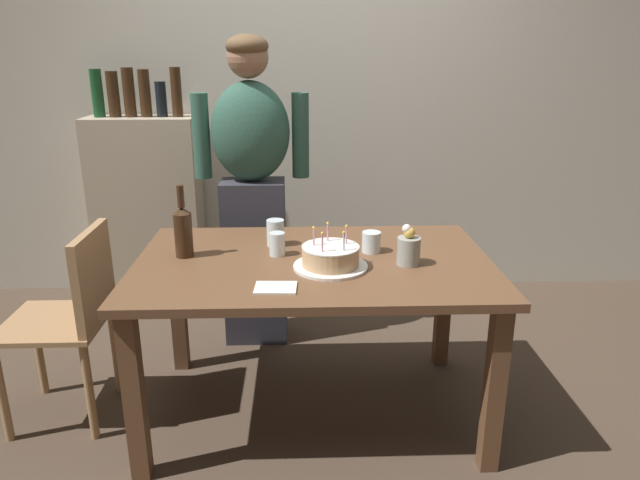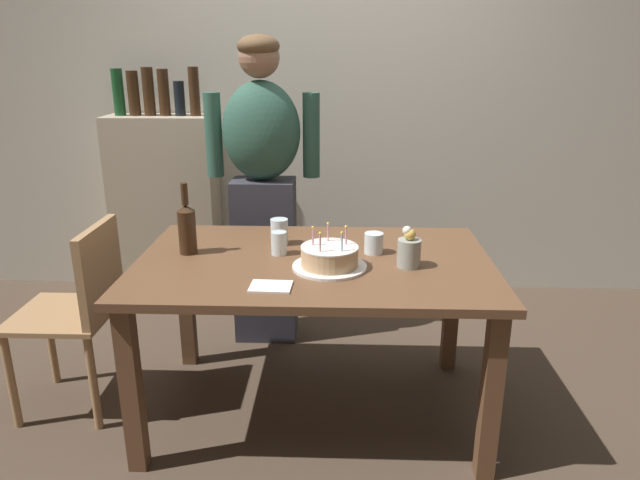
% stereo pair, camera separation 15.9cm
% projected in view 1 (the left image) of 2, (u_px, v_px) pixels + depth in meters
% --- Properties ---
extents(ground_plane, '(10.00, 10.00, 0.00)m').
position_uv_depth(ground_plane, '(314.00, 409.00, 2.68)').
color(ground_plane, '#47382B').
extents(back_wall, '(5.20, 0.10, 2.60)m').
position_uv_depth(back_wall, '(307.00, 96.00, 3.75)').
color(back_wall, beige).
rests_on(back_wall, ground_plane).
extents(dining_table, '(1.50, 0.96, 0.74)m').
position_uv_depth(dining_table, '(313.00, 281.00, 2.48)').
color(dining_table, brown).
rests_on(dining_table, ground_plane).
extents(birthday_cake, '(0.30, 0.30, 0.17)m').
position_uv_depth(birthday_cake, '(331.00, 258.00, 2.34)').
color(birthday_cake, white).
rests_on(birthday_cake, dining_table).
extents(water_glass_near, '(0.08, 0.08, 0.09)m').
position_uv_depth(water_glass_near, '(371.00, 242.00, 2.53)').
color(water_glass_near, silver).
rests_on(water_glass_near, dining_table).
extents(water_glass_far, '(0.07, 0.07, 0.10)m').
position_uv_depth(water_glass_far, '(277.00, 244.00, 2.49)').
color(water_glass_far, silver).
rests_on(water_glass_far, dining_table).
extents(water_glass_side, '(0.08, 0.08, 0.12)m').
position_uv_depth(water_glass_side, '(275.00, 233.00, 2.61)').
color(water_glass_side, silver).
rests_on(water_glass_side, dining_table).
extents(wine_bottle, '(0.08, 0.08, 0.31)m').
position_uv_depth(wine_bottle, '(183.00, 230.00, 2.46)').
color(wine_bottle, '#382314').
rests_on(wine_bottle, dining_table).
extents(napkin_stack, '(0.16, 0.12, 0.01)m').
position_uv_depth(napkin_stack, '(276.00, 288.00, 2.15)').
color(napkin_stack, white).
rests_on(napkin_stack, dining_table).
extents(flower_vase, '(0.10, 0.10, 0.17)m').
position_uv_depth(flower_vase, '(409.00, 248.00, 2.38)').
color(flower_vase, '#999E93').
rests_on(flower_vase, dining_table).
extents(person_man_bearded, '(0.61, 0.27, 1.66)m').
position_uv_depth(person_man_bearded, '(253.00, 189.00, 3.10)').
color(person_man_bearded, '#33333D').
rests_on(person_man_bearded, ground_plane).
extents(dining_chair, '(0.42, 0.42, 0.87)m').
position_uv_depth(dining_chair, '(75.00, 310.00, 2.50)').
color(dining_chair, '#A37A51').
rests_on(dining_chair, ground_plane).
extents(shelf_cabinet, '(0.67, 0.30, 1.49)m').
position_uv_depth(shelf_cabinet, '(148.00, 208.00, 3.72)').
color(shelf_cabinet, tan).
rests_on(shelf_cabinet, ground_plane).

